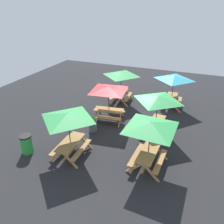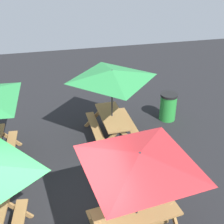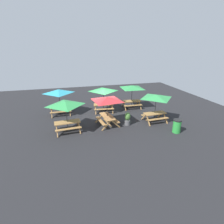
# 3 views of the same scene
# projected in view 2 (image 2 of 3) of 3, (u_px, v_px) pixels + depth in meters

# --- Properties ---
(picnic_table_0) EXTENTS (2.08, 2.08, 2.34)m
(picnic_table_0) POSITION_uv_depth(u_px,v_px,m) (112.00, 80.00, 9.12)
(picnic_table_0) COLOR #A87A44
(picnic_table_0) RESTS_ON ground
(picnic_table_4) EXTENTS (2.80, 2.80, 2.34)m
(picnic_table_4) POSITION_uv_depth(u_px,v_px,m) (139.00, 166.00, 5.76)
(picnic_table_4) COLOR #A87A44
(picnic_table_4) RESTS_ON ground
(trash_bin_green) EXTENTS (0.59, 0.59, 0.98)m
(trash_bin_green) POSITION_uv_depth(u_px,v_px,m) (168.00, 107.00, 10.80)
(trash_bin_green) COLOR green
(trash_bin_green) RESTS_ON ground
(potted_plant_0) EXTENTS (0.44, 0.44, 1.04)m
(potted_plant_0) POSITION_uv_depth(u_px,v_px,m) (133.00, 170.00, 7.87)
(potted_plant_0) COLOR #59595B
(potted_plant_0) RESTS_ON ground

